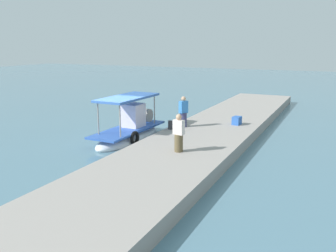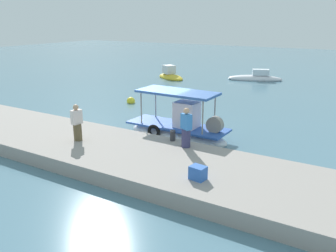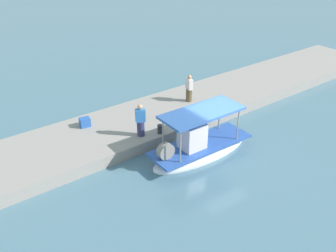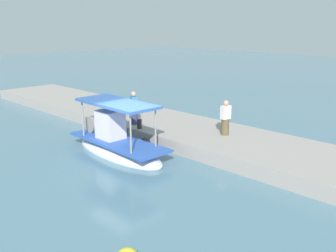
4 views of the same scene
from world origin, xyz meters
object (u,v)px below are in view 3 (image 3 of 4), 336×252
Objects in this scene: mooring_bollard at (160,129)px; fisherman_by_crate at (141,122)px; fisherman_near_bollard at (189,89)px; cargo_crate at (85,122)px; main_fishing_boat at (199,148)px.

fisherman_by_crate is at bearing -24.36° from mooring_bollard.
cargo_crate is (6.35, -0.84, -0.51)m from fisherman_near_bollard.
fisherman_near_bollard is 4.26m from mooring_bollard.
mooring_bollard is at bearing 29.90° from fisherman_near_bollard.
fisherman_by_crate is at bearing 125.36° from cargo_crate.
fisherman_by_crate is 3.27× the size of cargo_crate.
fisherman_near_bollard is at bearing -124.15° from main_fishing_boat.
main_fishing_boat is 3.35× the size of fisherman_near_bollard.
cargo_crate is at bearing -54.64° from fisherman_by_crate.
main_fishing_boat reaches higher than fisherman_by_crate.
main_fishing_boat is 2.26m from mooring_bollard.
fisherman_near_bollard is at bearing 172.46° from cargo_crate.
main_fishing_boat reaches higher than mooring_bollard.
mooring_bollard is at bearing 132.33° from cargo_crate.
fisherman_near_bollard is 4.85m from fisherman_by_crate.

